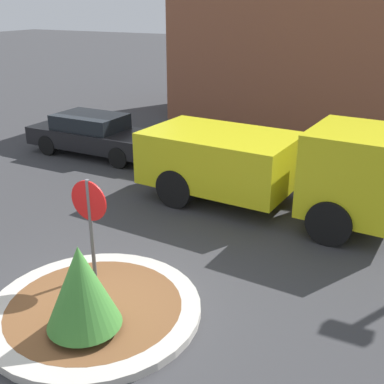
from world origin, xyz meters
TOP-DOWN VIEW (x-y plane):
  - ground_plane at (0.00, 0.00)m, footprint 120.00×120.00m
  - traffic_island at (0.00, 0.00)m, footprint 3.51×3.51m
  - stop_sign at (-0.57, 0.75)m, footprint 0.73×0.07m
  - island_shrub at (0.27, -0.55)m, footprint 1.13×1.13m
  - utility_truck at (1.16, 5.37)m, footprint 6.30×2.68m
  - storefront_building at (1.23, 15.56)m, footprint 14.23×6.07m
  - parked_sedan_black at (-5.43, 7.05)m, footprint 4.66×1.81m

SIDE VIEW (x-z plane):
  - ground_plane at x=0.00m, z-range 0.00..0.00m
  - traffic_island at x=0.00m, z-range 0.00..0.14m
  - parked_sedan_black at x=-5.43m, z-range 0.02..1.35m
  - island_shrub at x=0.27m, z-range 0.20..1.62m
  - utility_truck at x=1.16m, z-range 0.04..2.30m
  - stop_sign at x=-0.57m, z-range 0.38..2.38m
  - storefront_building at x=1.23m, z-range 0.00..7.72m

